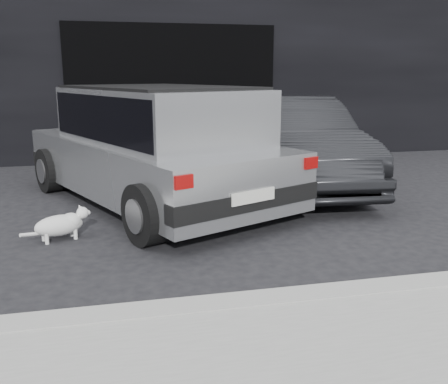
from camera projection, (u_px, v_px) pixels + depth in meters
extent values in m
plane|color=black|center=(134.00, 219.00, 5.91)|extent=(80.00, 80.00, 0.00)
cube|color=black|center=(160.00, 36.00, 11.24)|extent=(34.00, 4.00, 5.00)
cube|color=black|center=(173.00, 94.00, 9.61)|extent=(4.00, 0.10, 2.60)
cube|color=gray|center=(290.00, 302.00, 3.65)|extent=(18.00, 0.25, 0.12)
cube|color=#A5A7AA|center=(152.00, 164.00, 6.59)|extent=(3.36, 4.52, 0.66)
cube|color=#A5A7AA|center=(159.00, 115.00, 6.28)|extent=(2.60, 3.17, 0.66)
cube|color=black|center=(159.00, 115.00, 6.28)|extent=(2.57, 3.08, 0.53)
cube|color=black|center=(248.00, 201.00, 5.07)|extent=(1.77, 0.91, 0.19)
cube|color=black|center=(93.00, 153.00, 8.16)|extent=(1.77, 0.91, 0.19)
cube|color=silver|center=(253.00, 197.00, 4.98)|extent=(0.51, 0.24, 0.13)
cube|color=#8C0707|center=(184.00, 182.00, 4.45)|extent=(0.19, 0.11, 0.13)
cube|color=#8C0707|center=(311.00, 163.00, 5.40)|extent=(0.19, 0.11, 0.13)
cube|color=black|center=(158.00, 87.00, 6.20)|extent=(2.49, 2.92, 0.03)
cylinder|color=black|center=(145.00, 214.00, 4.96)|extent=(0.47, 0.67, 0.63)
cylinder|color=slate|center=(134.00, 217.00, 4.89)|extent=(0.16, 0.33, 0.35)
cylinder|color=black|center=(278.00, 190.00, 6.01)|extent=(0.47, 0.67, 0.63)
cylinder|color=slate|center=(286.00, 188.00, 6.09)|extent=(0.16, 0.33, 0.35)
cylinder|color=black|center=(50.00, 170.00, 7.23)|extent=(0.47, 0.67, 0.63)
cylinder|color=slate|center=(41.00, 171.00, 7.15)|extent=(0.16, 0.33, 0.35)
cylinder|color=black|center=(158.00, 158.00, 8.28)|extent=(0.47, 0.67, 0.63)
cylinder|color=slate|center=(165.00, 157.00, 8.35)|extent=(0.16, 0.33, 0.35)
imported|color=black|center=(291.00, 142.00, 7.57)|extent=(1.73, 4.16, 1.34)
ellipsoid|color=beige|center=(193.00, 223.00, 5.44)|extent=(0.27, 0.48, 0.18)
ellipsoid|color=beige|center=(196.00, 224.00, 5.32)|extent=(0.22, 0.22, 0.17)
ellipsoid|color=black|center=(199.00, 224.00, 5.20)|extent=(0.14, 0.13, 0.12)
sphere|color=black|center=(200.00, 226.00, 5.16)|extent=(0.05, 0.05, 0.05)
cone|color=black|center=(201.00, 218.00, 5.21)|extent=(0.05, 0.06, 0.06)
cone|color=black|center=(195.00, 219.00, 5.19)|extent=(0.05, 0.06, 0.06)
cylinder|color=black|center=(202.00, 232.00, 5.34)|extent=(0.04, 0.04, 0.06)
cylinder|color=black|center=(191.00, 233.00, 5.31)|extent=(0.04, 0.04, 0.06)
cylinder|color=black|center=(195.00, 225.00, 5.60)|extent=(0.04, 0.04, 0.06)
cylinder|color=black|center=(185.00, 226.00, 5.56)|extent=(0.04, 0.04, 0.06)
cylinder|color=black|center=(188.00, 219.00, 5.68)|extent=(0.14, 0.25, 0.08)
ellipsoid|color=silver|center=(59.00, 225.00, 5.15)|extent=(0.55, 0.40, 0.21)
ellipsoid|color=silver|center=(71.00, 221.00, 5.21)|extent=(0.27, 0.27, 0.18)
ellipsoid|color=white|center=(82.00, 213.00, 5.26)|extent=(0.16, 0.17, 0.13)
sphere|color=white|center=(88.00, 213.00, 5.29)|extent=(0.06, 0.06, 0.06)
cone|color=white|center=(80.00, 207.00, 5.27)|extent=(0.07, 0.06, 0.07)
cone|color=white|center=(82.00, 208.00, 5.21)|extent=(0.07, 0.06, 0.07)
cylinder|color=white|center=(72.00, 230.00, 5.30)|extent=(0.04, 0.04, 0.12)
cylinder|color=white|center=(75.00, 233.00, 5.20)|extent=(0.04, 0.04, 0.12)
cylinder|color=white|center=(44.00, 235.00, 5.14)|extent=(0.04, 0.04, 0.12)
cylinder|color=white|center=(47.00, 238.00, 5.04)|extent=(0.04, 0.04, 0.12)
cylinder|color=white|center=(32.00, 234.00, 5.01)|extent=(0.23, 0.20, 0.08)
ellipsoid|color=gray|center=(50.00, 225.00, 5.08)|extent=(0.22, 0.19, 0.09)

